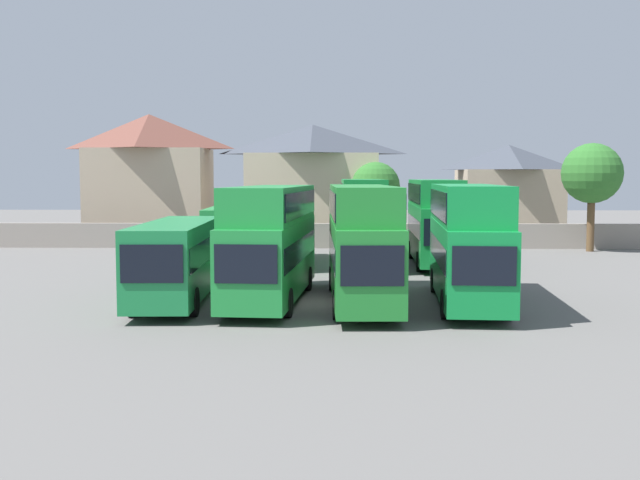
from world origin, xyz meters
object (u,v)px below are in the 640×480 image
at_px(bus_3, 362,237).
at_px(bus_2, 271,237).
at_px(house_terrace_left, 150,176).
at_px(house_terrace_right, 508,191).
at_px(bus_6, 276,231).
at_px(tree_left_of_lot, 592,174).
at_px(bus_1, 177,257).
at_px(bus_8, 435,217).
at_px(house_terrace_centre, 313,182).
at_px(bus_5, 231,231).
at_px(bus_4, 468,237).
at_px(tree_behind_wall, 376,187).
at_px(bus_7, 362,216).

bearing_deg(bus_3, bus_2, -94.84).
relative_size(house_terrace_left, house_terrace_right, 1.25).
distance_m(bus_6, tree_left_of_lot, 23.03).
bearing_deg(bus_1, bus_3, 88.81).
xyz_separation_m(bus_8, tree_left_of_lot, (11.85, 8.19, 2.56)).
height_order(bus_6, house_terrace_centre, house_terrace_centre).
height_order(bus_2, house_terrace_centre, house_terrace_centre).
xyz_separation_m(bus_6, house_terrace_left, (-11.66, 16.86, 3.23)).
height_order(house_terrace_right, tree_left_of_lot, house_terrace_right).
bearing_deg(bus_8, bus_2, -29.55).
height_order(bus_8, house_terrace_right, house_terrace_right).
relative_size(bus_3, tree_left_of_lot, 1.57).
bearing_deg(bus_5, bus_3, 24.52).
distance_m(bus_4, bus_8, 14.37).
relative_size(house_terrace_centre, tree_behind_wall, 1.71).
xyz_separation_m(bus_1, bus_2, (3.86, 0.34, 0.80)).
xyz_separation_m(bus_2, tree_behind_wall, (5.55, 26.62, 1.70)).
bearing_deg(bus_3, bus_7, 176.42).
bearing_deg(tree_left_of_lot, bus_1, -137.09).
height_order(bus_6, house_terrace_left, house_terrace_left).
height_order(bus_3, bus_6, bus_3).
distance_m(bus_2, bus_3, 3.73).
bearing_deg(bus_3, bus_5, -154.81).
xyz_separation_m(bus_6, tree_behind_wall, (6.53, 12.64, 2.42)).
bearing_deg(bus_6, bus_3, 14.25).
bearing_deg(bus_1, bus_2, 92.78).
height_order(bus_2, tree_left_of_lot, tree_left_of_lot).
bearing_deg(bus_5, bus_8, 85.45).
xyz_separation_m(bus_3, house_terrace_right, (12.98, 32.23, 1.25)).
xyz_separation_m(bus_3, bus_7, (0.45, 14.46, 0.11)).
distance_m(bus_2, house_terrace_left, 33.42).
distance_m(bus_4, house_terrace_centre, 32.01).
height_order(bus_5, bus_8, bus_8).
distance_m(house_terrace_right, tree_behind_wall, 12.40).
bearing_deg(bus_7, tree_behind_wall, 173.22).
distance_m(bus_6, house_terrace_right, 25.35).
bearing_deg(bus_2, bus_3, 90.94).
height_order(bus_6, bus_8, bus_8).
bearing_deg(bus_4, tree_left_of_lot, 155.02).
bearing_deg(tree_left_of_lot, bus_2, -132.54).
distance_m(bus_6, tree_behind_wall, 14.43).
relative_size(bus_3, house_terrace_left, 1.15).
xyz_separation_m(bus_5, bus_7, (7.87, -0.12, 0.90)).
distance_m(bus_2, bus_5, 14.87).
relative_size(bus_8, tree_behind_wall, 1.80).
relative_size(bus_3, bus_8, 1.04).
distance_m(bus_4, bus_7, 15.18).
distance_m(bus_3, house_terrace_centre, 31.07).
distance_m(bus_3, bus_7, 14.47).
relative_size(bus_3, house_terrace_centre, 1.09).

